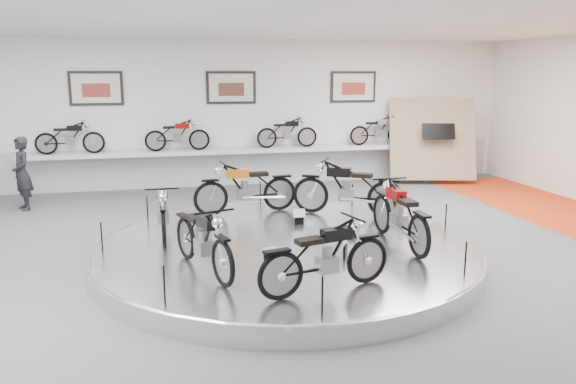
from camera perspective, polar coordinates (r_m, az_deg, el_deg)
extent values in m
plane|color=#575759|center=(9.24, 0.24, -7.50)|extent=(16.00, 16.00, 0.00)
plane|color=white|center=(8.76, 0.26, 18.00)|extent=(16.00, 16.00, 0.00)
plane|color=white|center=(15.64, -5.75, 7.95)|extent=(16.00, 0.00, 16.00)
cube|color=#BCBCBA|center=(15.79, -5.64, 2.69)|extent=(15.68, 0.04, 1.10)
cylinder|color=silver|center=(9.47, -0.18, -6.05)|extent=(6.40, 6.40, 0.30)
torus|color=#B2B2BA|center=(9.43, -0.18, -5.36)|extent=(6.40, 6.40, 0.10)
cube|color=silver|center=(15.45, -5.53, 4.17)|extent=(11.00, 0.55, 0.10)
cube|color=beige|center=(15.51, -18.92, 9.93)|extent=(1.35, 0.06, 0.88)
cube|color=beige|center=(15.57, -5.79, 10.51)|extent=(1.35, 0.06, 0.88)
cube|color=beige|center=(16.40, 6.64, 10.56)|extent=(1.35, 0.06, 0.88)
cube|color=#A2816C|center=(16.55, 14.43, 5.24)|extent=(2.56, 1.52, 2.30)
imported|color=black|center=(14.15, -25.40, 1.70)|extent=(0.63, 0.73, 1.68)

